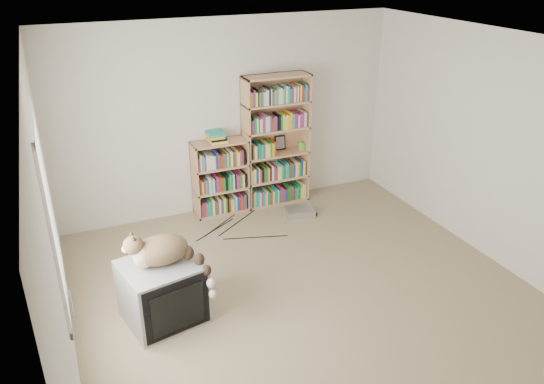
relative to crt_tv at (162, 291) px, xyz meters
name	(u,v)px	position (x,y,z in m)	size (l,w,h in m)	color
floor	(316,305)	(1.42, -0.42, -0.30)	(4.50, 5.00, 0.01)	tan
wall_back	(229,117)	(1.42, 2.08, 0.95)	(4.50, 0.02, 2.50)	silver
wall_left	(53,242)	(-0.83, -0.42, 0.95)	(0.02, 5.00, 2.50)	silver
wall_right	(510,156)	(3.67, -0.42, 0.95)	(0.02, 5.00, 2.50)	silver
ceiling	(327,49)	(1.42, -0.42, 2.20)	(4.50, 5.00, 0.02)	white
window	(50,212)	(-0.82, -0.22, 1.10)	(0.02, 1.22, 1.52)	white
crt_tv	(162,291)	(0.00, 0.00, 0.00)	(0.80, 0.75, 0.60)	gray
cat	(168,254)	(0.08, -0.04, 0.40)	(0.75, 0.55, 0.61)	#382617
bookcase_tall	(276,144)	(2.02, 1.94, 0.54)	(0.89, 0.30, 1.77)	tan
bookcase_short	(221,179)	(1.23, 1.94, 0.16)	(0.72, 0.30, 0.99)	tan
book_stack	(216,137)	(1.19, 1.95, 0.76)	(0.22, 0.29, 0.13)	#AD2A17
green_mug	(301,145)	(2.40, 1.92, 0.48)	(0.10, 0.10, 0.11)	#5DB533
framed_print	(280,142)	(2.12, 2.02, 0.52)	(0.15, 0.01, 0.20)	black
dvd_player	(299,212)	(2.14, 1.42, -0.26)	(0.38, 0.27, 0.09)	#A5A6AA
wall_outlet	(67,290)	(-0.82, 0.34, 0.02)	(0.01, 0.08, 0.13)	silver
floor_cables	(229,235)	(1.09, 1.27, -0.30)	(1.20, 0.70, 0.01)	black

